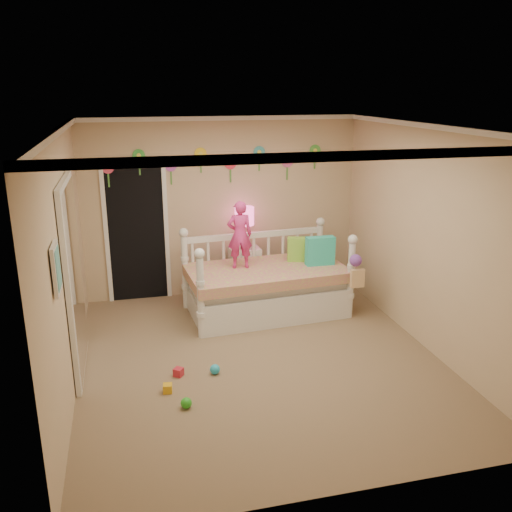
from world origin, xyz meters
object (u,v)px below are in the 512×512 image
object	(u,v)px
daybed	(266,272)
child	(240,235)
table_lamp	(244,221)
nightstand	(245,271)

from	to	relation	value
daybed	child	distance (m)	0.63
daybed	table_lamp	bearing A→B (deg)	96.64
daybed	child	bearing A→B (deg)	161.69
daybed	child	xyz separation A→B (m)	(-0.34, 0.09, 0.52)
child	table_lamp	world-z (taller)	child
daybed	table_lamp	size ratio (longest dim) A/B	3.53
daybed	child	world-z (taller)	child
daybed	table_lamp	xyz separation A→B (m)	(-0.14, 0.72, 0.55)
nightstand	table_lamp	bearing A→B (deg)	-92.41
daybed	nightstand	distance (m)	0.77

